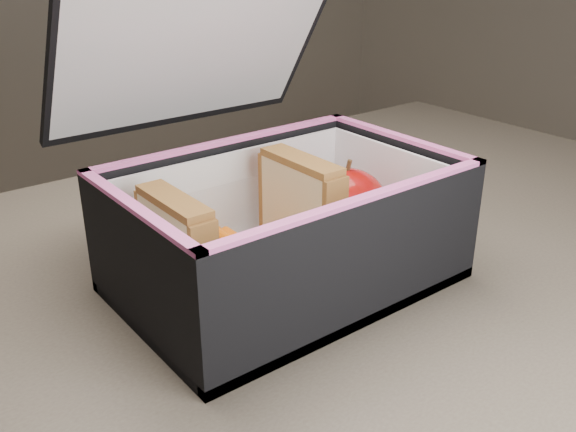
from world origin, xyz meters
TOP-DOWN VIEW (x-y plane):
  - kitchen_table at (0.00, 0.00)m, footprint 1.20×0.80m
  - lunch_bag at (-0.06, -0.01)m, footprint 0.31×0.31m
  - plastic_tub at (-0.10, -0.01)m, footprint 0.18×0.13m
  - sandwich_left at (-0.17, -0.01)m, footprint 0.02×0.09m
  - sandwich_right at (-0.03, -0.01)m, footprint 0.03×0.09m
  - carrot_sticks at (-0.09, -0.01)m, footprint 0.04×0.15m
  - paper_napkin at (0.03, -0.00)m, footprint 0.09×0.09m
  - red_apple at (0.02, -0.01)m, footprint 0.10×0.10m

SIDE VIEW (x-z plane):
  - kitchen_table at x=0.00m, z-range 0.28..1.03m
  - paper_napkin at x=0.03m, z-range 0.76..0.77m
  - carrot_sticks at x=-0.09m, z-range 0.77..0.80m
  - plastic_tub at x=-0.10m, z-range 0.76..0.84m
  - red_apple at x=0.02m, z-range 0.77..0.85m
  - sandwich_left at x=-0.17m, z-range 0.77..0.87m
  - lunch_bag at x=-0.06m, z-range 0.68..0.96m
  - sandwich_right at x=-0.03m, z-range 0.77..0.87m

